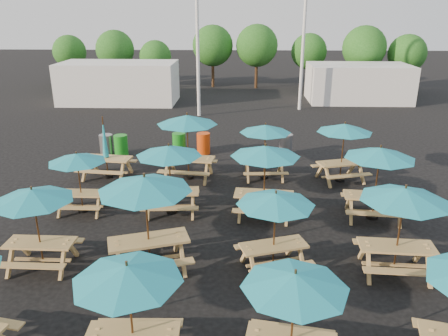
{
  "coord_description": "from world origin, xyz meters",
  "views": [
    {
      "loc": [
        0.5,
        -12.72,
        6.31
      ],
      "look_at": [
        0.0,
        1.5,
        1.1
      ],
      "focal_mm": 35.0,
      "sensor_mm": 36.0,
      "label": 1
    }
  ],
  "objects_px": {
    "picnic_unit_8": "(295,286)",
    "picnic_unit_1": "(33,200)",
    "picnic_unit_7": "(187,123)",
    "waste_bin_3": "(203,143)",
    "picnic_unit_6": "(169,155)",
    "picnic_unit_9": "(276,203)",
    "picnic_unit_2": "(77,161)",
    "waste_bin_2": "(179,143)",
    "picnic_unit_11": "(265,132)",
    "picnic_unit_4": "(128,279)",
    "picnic_unit_3": "(106,153)",
    "waste_bin_1": "(121,146)",
    "picnic_unit_5": "(145,189)",
    "picnic_unit_13": "(404,199)",
    "picnic_unit_10": "(265,155)",
    "picnic_unit_14": "(380,157)",
    "waste_bin_0": "(106,145)",
    "waste_bin_4": "(286,145)",
    "picnic_unit_15": "(344,131)"
  },
  "relations": [
    {
      "from": "picnic_unit_8",
      "to": "picnic_unit_1",
      "type": "bearing_deg",
      "value": 161.61
    },
    {
      "from": "picnic_unit_11",
      "to": "waste_bin_3",
      "type": "bearing_deg",
      "value": 127.26
    },
    {
      "from": "picnic_unit_4",
      "to": "picnic_unit_6",
      "type": "height_order",
      "value": "picnic_unit_6"
    },
    {
      "from": "picnic_unit_6",
      "to": "picnic_unit_13",
      "type": "bearing_deg",
      "value": -32.08
    },
    {
      "from": "picnic_unit_3",
      "to": "waste_bin_4",
      "type": "bearing_deg",
      "value": 29.91
    },
    {
      "from": "picnic_unit_5",
      "to": "waste_bin_2",
      "type": "bearing_deg",
      "value": 74.68
    },
    {
      "from": "picnic_unit_1",
      "to": "picnic_unit_5",
      "type": "distance_m",
      "value": 2.8
    },
    {
      "from": "waste_bin_0",
      "to": "waste_bin_2",
      "type": "xyz_separation_m",
      "value": [
        3.26,
        0.38,
        0.0
      ]
    },
    {
      "from": "waste_bin_4",
      "to": "picnic_unit_1",
      "type": "bearing_deg",
      "value": -127.08
    },
    {
      "from": "picnic_unit_15",
      "to": "picnic_unit_13",
      "type": "bearing_deg",
      "value": -105.9
    },
    {
      "from": "picnic_unit_6",
      "to": "waste_bin_2",
      "type": "xyz_separation_m",
      "value": [
        -0.56,
        6.2,
        -1.52
      ]
    },
    {
      "from": "picnic_unit_7",
      "to": "picnic_unit_9",
      "type": "height_order",
      "value": "picnic_unit_7"
    },
    {
      "from": "waste_bin_0",
      "to": "picnic_unit_13",
      "type": "bearing_deg",
      "value": -42.37
    },
    {
      "from": "waste_bin_0",
      "to": "waste_bin_3",
      "type": "bearing_deg",
      "value": 5.47
    },
    {
      "from": "picnic_unit_7",
      "to": "waste_bin_3",
      "type": "bearing_deg",
      "value": 91.59
    },
    {
      "from": "picnic_unit_1",
      "to": "picnic_unit_8",
      "type": "xyz_separation_m",
      "value": [
        6.02,
        -3.22,
        -0.09
      ]
    },
    {
      "from": "picnic_unit_11",
      "to": "picnic_unit_15",
      "type": "xyz_separation_m",
      "value": [
        2.94,
        -0.19,
        0.1
      ]
    },
    {
      "from": "waste_bin_0",
      "to": "picnic_unit_6",
      "type": "bearing_deg",
      "value": -56.73
    },
    {
      "from": "picnic_unit_9",
      "to": "picnic_unit_14",
      "type": "height_order",
      "value": "picnic_unit_14"
    },
    {
      "from": "picnic_unit_6",
      "to": "picnic_unit_9",
      "type": "distance_m",
      "value": 4.47
    },
    {
      "from": "picnic_unit_11",
      "to": "waste_bin_1",
      "type": "xyz_separation_m",
      "value": [
        -6.33,
        2.55,
        -1.41
      ]
    },
    {
      "from": "picnic_unit_5",
      "to": "picnic_unit_13",
      "type": "xyz_separation_m",
      "value": [
        6.21,
        0.02,
        -0.18
      ]
    },
    {
      "from": "picnic_unit_4",
      "to": "waste_bin_3",
      "type": "relative_size",
      "value": 2.25
    },
    {
      "from": "picnic_unit_10",
      "to": "picnic_unit_15",
      "type": "height_order",
      "value": "picnic_unit_10"
    },
    {
      "from": "picnic_unit_1",
      "to": "picnic_unit_14",
      "type": "bearing_deg",
      "value": 19.58
    },
    {
      "from": "picnic_unit_7",
      "to": "picnic_unit_10",
      "type": "height_order",
      "value": "picnic_unit_7"
    },
    {
      "from": "picnic_unit_1",
      "to": "waste_bin_1",
      "type": "bearing_deg",
      "value": 92.84
    },
    {
      "from": "picnic_unit_5",
      "to": "waste_bin_2",
      "type": "xyz_separation_m",
      "value": [
        -0.49,
        9.49,
        -1.73
      ]
    },
    {
      "from": "picnic_unit_9",
      "to": "picnic_unit_15",
      "type": "distance_m",
      "value": 6.94
    },
    {
      "from": "picnic_unit_4",
      "to": "picnic_unit_7",
      "type": "distance_m",
      "value": 9.62
    },
    {
      "from": "picnic_unit_3",
      "to": "picnic_unit_8",
      "type": "xyz_separation_m",
      "value": [
        6.17,
        -9.62,
        0.8
      ]
    },
    {
      "from": "picnic_unit_14",
      "to": "waste_bin_2",
      "type": "distance_m",
      "value": 9.63
    },
    {
      "from": "picnic_unit_2",
      "to": "waste_bin_2",
      "type": "height_order",
      "value": "picnic_unit_2"
    },
    {
      "from": "picnic_unit_11",
      "to": "waste_bin_3",
      "type": "height_order",
      "value": "picnic_unit_11"
    },
    {
      "from": "picnic_unit_2",
      "to": "picnic_unit_10",
      "type": "height_order",
      "value": "picnic_unit_10"
    },
    {
      "from": "picnic_unit_1",
      "to": "picnic_unit_6",
      "type": "distance_m",
      "value": 4.37
    },
    {
      "from": "waste_bin_1",
      "to": "waste_bin_3",
      "type": "bearing_deg",
      "value": 7.33
    },
    {
      "from": "waste_bin_2",
      "to": "picnic_unit_5",
      "type": "bearing_deg",
      "value": -87.04
    },
    {
      "from": "picnic_unit_13",
      "to": "waste_bin_3",
      "type": "bearing_deg",
      "value": 124.1
    },
    {
      "from": "waste_bin_2",
      "to": "picnic_unit_11",
      "type": "bearing_deg",
      "value": -38.61
    },
    {
      "from": "picnic_unit_7",
      "to": "waste_bin_4",
      "type": "distance_m",
      "value": 5.42
    },
    {
      "from": "picnic_unit_14",
      "to": "picnic_unit_3",
      "type": "bearing_deg",
      "value": 167.36
    },
    {
      "from": "picnic_unit_4",
      "to": "picnic_unit_9",
      "type": "distance_m",
      "value": 4.33
    },
    {
      "from": "picnic_unit_11",
      "to": "waste_bin_1",
      "type": "distance_m",
      "value": 6.97
    },
    {
      "from": "picnic_unit_8",
      "to": "picnic_unit_13",
      "type": "xyz_separation_m",
      "value": [
        2.97,
        3.27,
        0.21
      ]
    },
    {
      "from": "picnic_unit_1",
      "to": "picnic_unit_11",
      "type": "bearing_deg",
      "value": 48.25
    },
    {
      "from": "picnic_unit_3",
      "to": "waste_bin_1",
      "type": "distance_m",
      "value": 2.73
    },
    {
      "from": "picnic_unit_8",
      "to": "picnic_unit_10",
      "type": "bearing_deg",
      "value": 101.25
    },
    {
      "from": "picnic_unit_1",
      "to": "waste_bin_3",
      "type": "height_order",
      "value": "picnic_unit_1"
    },
    {
      "from": "picnic_unit_9",
      "to": "picnic_unit_13",
      "type": "xyz_separation_m",
      "value": [
        3.05,
        -0.05,
        0.18
      ]
    }
  ]
}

